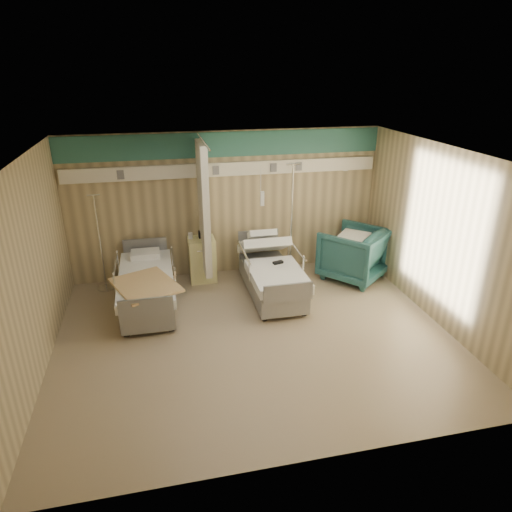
# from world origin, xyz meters

# --- Properties ---
(ground) EXTENTS (6.00, 5.00, 0.00)m
(ground) POSITION_xyz_m (0.00, 0.00, 0.00)
(ground) COLOR gray
(ground) RESTS_ON ground
(room_walls) EXTENTS (6.04, 5.04, 2.82)m
(room_walls) POSITION_xyz_m (-0.03, 0.25, 1.86)
(room_walls) COLOR tan
(room_walls) RESTS_ON ground
(bed_right) EXTENTS (1.00, 2.16, 0.63)m
(bed_right) POSITION_xyz_m (0.60, 1.30, 0.32)
(bed_right) COLOR white
(bed_right) RESTS_ON ground
(bed_left) EXTENTS (1.00, 2.16, 0.63)m
(bed_left) POSITION_xyz_m (-1.60, 1.30, 0.32)
(bed_left) COLOR white
(bed_left) RESTS_ON ground
(bedside_cabinet) EXTENTS (0.50, 0.48, 0.85)m
(bedside_cabinet) POSITION_xyz_m (-0.55, 2.20, 0.42)
(bedside_cabinet) COLOR #EBE593
(bedside_cabinet) RESTS_ON ground
(visitor_armchair) EXTENTS (1.55, 1.55, 1.02)m
(visitor_armchair) POSITION_xyz_m (2.33, 1.64, 0.51)
(visitor_armchair) COLOR #215153
(visitor_armchair) RESTS_ON ground
(waffle_blanket) EXTENTS (0.77, 0.78, 0.07)m
(waffle_blanket) POSITION_xyz_m (2.31, 1.65, 1.05)
(waffle_blanket) COLOR white
(waffle_blanket) RESTS_ON visitor_armchair
(iv_stand_right) EXTENTS (0.40, 0.40, 2.24)m
(iv_stand_right) POSITION_xyz_m (1.19, 2.07, 0.46)
(iv_stand_right) COLOR silver
(iv_stand_right) RESTS_ON ground
(iv_stand_left) EXTENTS (0.33, 0.33, 1.82)m
(iv_stand_left) POSITION_xyz_m (-2.38, 2.20, 0.37)
(iv_stand_left) COLOR silver
(iv_stand_left) RESTS_ON ground
(call_remote) EXTENTS (0.20, 0.13, 0.04)m
(call_remote) POSITION_xyz_m (0.70, 1.24, 0.65)
(call_remote) COLOR black
(call_remote) RESTS_ON bed_right
(tan_blanket) EXTENTS (1.22, 1.33, 0.04)m
(tan_blanket) POSITION_xyz_m (-1.60, 0.84, 0.65)
(tan_blanket) COLOR tan
(tan_blanket) RESTS_ON bed_left
(toiletry_bag) EXTENTS (0.22, 0.14, 0.12)m
(toiletry_bag) POSITION_xyz_m (-0.48, 2.27, 0.91)
(toiletry_bag) COLOR black
(toiletry_bag) RESTS_ON bedside_cabinet
(white_cup) EXTENTS (0.09, 0.09, 0.12)m
(white_cup) POSITION_xyz_m (-0.74, 2.25, 0.91)
(white_cup) COLOR white
(white_cup) RESTS_ON bedside_cabinet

